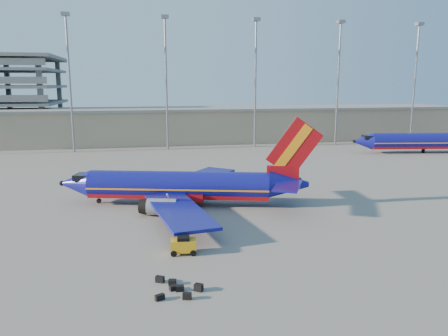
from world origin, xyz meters
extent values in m
plane|color=slate|center=(0.00, 0.00, 0.00)|extent=(220.00, 220.00, 0.00)
cube|color=gray|center=(10.00, 58.00, 4.00)|extent=(120.00, 15.00, 8.00)
cube|color=slate|center=(10.00, 58.00, 8.20)|extent=(122.00, 16.00, 0.60)
cylinder|color=gray|center=(-25.00, 46.00, 14.00)|extent=(0.44, 0.44, 28.00)
cube|color=gray|center=(-25.00, 46.00, 28.30)|extent=(1.60, 1.60, 0.70)
cylinder|color=gray|center=(-5.00, 46.00, 14.00)|extent=(0.44, 0.44, 28.00)
cube|color=gray|center=(-5.00, 46.00, 28.30)|extent=(1.60, 1.60, 0.70)
cylinder|color=gray|center=(15.00, 46.00, 14.00)|extent=(0.44, 0.44, 28.00)
cube|color=gray|center=(15.00, 46.00, 28.30)|extent=(1.60, 1.60, 0.70)
cylinder|color=gray|center=(35.00, 46.00, 14.00)|extent=(0.44, 0.44, 28.00)
cube|color=gray|center=(35.00, 46.00, 28.30)|extent=(1.60, 1.60, 0.70)
cylinder|color=gray|center=(55.00, 46.00, 14.00)|extent=(0.44, 0.44, 28.00)
cube|color=gray|center=(55.00, 46.00, 28.30)|extent=(1.60, 1.60, 0.70)
cylinder|color=navy|center=(-6.74, 0.24, 2.44)|extent=(21.80, 8.73, 3.34)
cube|color=maroon|center=(-6.74, 0.24, 1.58)|extent=(21.64, 8.12, 1.17)
cube|color=orange|center=(-6.74, 0.24, 2.21)|extent=(21.81, 8.77, 0.20)
cone|color=navy|center=(-19.05, 3.47, 2.44)|extent=(4.51, 4.19, 3.34)
cube|color=black|center=(-17.91, 3.17, 3.29)|extent=(2.69, 2.82, 0.72)
cone|color=navy|center=(6.00, -3.11, 2.75)|extent=(5.39, 4.42, 3.34)
cube|color=maroon|center=(5.31, -2.93, 3.97)|extent=(3.79, 1.44, 1.99)
cube|color=maroon|center=(6.53, -3.25, 7.13)|extent=(6.48, 1.96, 7.20)
cube|color=orange|center=(6.35, -3.20, 7.13)|extent=(4.36, 1.49, 5.65)
cube|color=navy|center=(6.43, -0.05, 3.25)|extent=(2.98, 5.90, 0.20)
cube|color=navy|center=(4.88, -5.99, 3.25)|extent=(5.02, 6.38, 0.20)
cube|color=navy|center=(-3.41, 7.57, 1.62)|extent=(12.27, 13.74, 0.32)
cube|color=navy|center=(-7.45, -7.79, 1.62)|extent=(6.71, 14.53, 0.32)
cube|color=maroon|center=(-6.30, 0.12, 1.22)|extent=(6.13, 4.78, 0.90)
cylinder|color=gray|center=(-6.60, 5.05, 1.04)|extent=(3.62, 2.66, 1.90)
cylinder|color=gray|center=(-8.98, -4.03, 1.04)|extent=(3.62, 2.66, 1.90)
cylinder|color=gray|center=(-16.34, 2.76, 0.50)|extent=(0.26, 0.26, 0.99)
cylinder|color=black|center=(-16.34, 2.76, 0.29)|extent=(0.62, 0.36, 0.58)
cylinder|color=black|center=(-4.83, 2.16, 0.38)|extent=(0.86, 0.67, 0.76)
cylinder|color=black|center=(-6.03, -2.38, 0.38)|extent=(0.86, 0.67, 0.76)
cylinder|color=navy|center=(47.81, 30.55, 2.52)|extent=(22.69, 6.84, 3.46)
cube|color=maroon|center=(47.81, 30.55, 1.63)|extent=(22.59, 6.20, 1.21)
cube|color=orange|center=(47.81, 30.55, 2.29)|extent=(22.69, 6.88, 0.21)
cone|color=navy|center=(34.79, 32.56, 2.52)|extent=(4.41, 4.02, 3.46)
cube|color=black|center=(35.99, 32.38, 3.41)|extent=(2.59, 2.74, 0.75)
cylinder|color=black|center=(47.81, 30.55, 0.42)|extent=(0.75, 0.75, 0.84)
cube|color=orange|center=(-7.77, -15.46, 0.77)|extent=(2.29, 1.47, 1.03)
cube|color=black|center=(-7.77, -15.46, 1.39)|extent=(1.15, 1.24, 0.36)
cylinder|color=black|center=(-8.53, -14.80, 0.27)|extent=(0.55, 0.24, 0.54)
cylinder|color=black|center=(-8.66, -15.93, 0.27)|extent=(0.55, 0.24, 0.54)
cylinder|color=black|center=(-6.89, -14.98, 0.27)|extent=(0.55, 0.24, 0.54)
cylinder|color=black|center=(-7.01, -16.11, 0.27)|extent=(0.55, 0.24, 0.54)
cube|color=black|center=(-10.20, -23.33, 0.19)|extent=(0.72, 0.55, 0.39)
cube|color=black|center=(-8.74, -22.30, 0.21)|extent=(0.61, 0.40, 0.41)
cube|color=black|center=(-8.37, -23.59, 0.24)|extent=(0.67, 0.47, 0.47)
cube|color=black|center=(-9.19, -22.07, 0.18)|extent=(0.62, 0.52, 0.35)
cube|color=black|center=(-9.19, -21.16, 0.19)|extent=(0.62, 0.51, 0.37)
cube|color=black|center=(-7.43, -22.51, 0.25)|extent=(0.73, 0.68, 0.51)
cube|color=black|center=(-10.06, -20.63, 0.24)|extent=(0.72, 0.59, 0.47)
camera|label=1|loc=(-11.16, -51.06, 14.48)|focal=35.00mm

